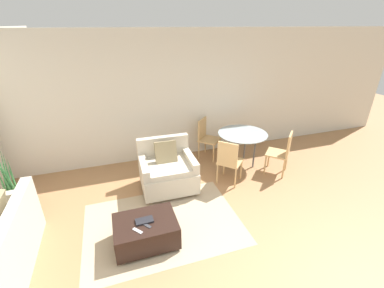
{
  "coord_description": "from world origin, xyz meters",
  "views": [
    {
      "loc": [
        -1.27,
        -1.99,
        2.81
      ],
      "look_at": [
        0.1,
        2.17,
        0.75
      ],
      "focal_mm": 24.0,
      "sensor_mm": 36.0,
      "label": 1
    }
  ],
  "objects_px": {
    "tv_remote_primary": "(147,225)",
    "dining_table": "(242,137)",
    "dining_chair_far_left": "(206,136)",
    "tv_remote_secondary": "(138,231)",
    "armchair": "(167,170)",
    "ottoman": "(146,231)",
    "dining_chair_near_right": "(283,151)",
    "potted_plant": "(14,197)",
    "dining_chair_near_left": "(229,160)",
    "book_stack": "(144,221)"
  },
  "relations": [
    {
      "from": "armchair",
      "to": "tv_remote_secondary",
      "type": "relative_size",
      "value": 6.93
    },
    {
      "from": "dining_chair_far_left",
      "to": "tv_remote_secondary",
      "type": "bearing_deg",
      "value": -128.25
    },
    {
      "from": "tv_remote_secondary",
      "to": "dining_chair_far_left",
      "type": "relative_size",
      "value": 0.16
    },
    {
      "from": "dining_chair_near_right",
      "to": "dining_chair_far_left",
      "type": "bearing_deg",
      "value": 135.0
    },
    {
      "from": "ottoman",
      "to": "potted_plant",
      "type": "xyz_separation_m",
      "value": [
        -1.9,
        1.32,
        0.08
      ]
    },
    {
      "from": "armchair",
      "to": "potted_plant",
      "type": "relative_size",
      "value": 0.89
    },
    {
      "from": "tv_remote_secondary",
      "to": "dining_table",
      "type": "height_order",
      "value": "dining_table"
    },
    {
      "from": "armchair",
      "to": "tv_remote_secondary",
      "type": "height_order",
      "value": "armchair"
    },
    {
      "from": "ottoman",
      "to": "dining_table",
      "type": "relative_size",
      "value": 0.83
    },
    {
      "from": "armchair",
      "to": "dining_chair_near_left",
      "type": "relative_size",
      "value": 1.1
    },
    {
      "from": "dining_table",
      "to": "dining_chair_far_left",
      "type": "bearing_deg",
      "value": 135.0
    },
    {
      "from": "armchair",
      "to": "potted_plant",
      "type": "distance_m",
      "value": 2.5
    },
    {
      "from": "tv_remote_secondary",
      "to": "dining_chair_near_right",
      "type": "relative_size",
      "value": 0.16
    },
    {
      "from": "dining_table",
      "to": "dining_chair_near_right",
      "type": "xyz_separation_m",
      "value": [
        0.59,
        -0.59,
        -0.13
      ]
    },
    {
      "from": "tv_remote_primary",
      "to": "dining_chair_near_left",
      "type": "height_order",
      "value": "dining_chair_near_left"
    },
    {
      "from": "tv_remote_primary",
      "to": "dining_chair_far_left",
      "type": "relative_size",
      "value": 0.16
    },
    {
      "from": "tv_remote_primary",
      "to": "potted_plant",
      "type": "distance_m",
      "value": 2.37
    },
    {
      "from": "dining_table",
      "to": "ottoman",
      "type": "bearing_deg",
      "value": -145.43
    },
    {
      "from": "ottoman",
      "to": "dining_chair_far_left",
      "type": "relative_size",
      "value": 0.95
    },
    {
      "from": "book_stack",
      "to": "tv_remote_secondary",
      "type": "xyz_separation_m",
      "value": [
        -0.11,
        -0.15,
        -0.01
      ]
    },
    {
      "from": "book_stack",
      "to": "dining_chair_near_right",
      "type": "xyz_separation_m",
      "value": [
        2.91,
        1.01,
        0.12
      ]
    },
    {
      "from": "tv_remote_primary",
      "to": "dining_table",
      "type": "xyz_separation_m",
      "value": [
        2.31,
        1.69,
        0.26
      ]
    },
    {
      "from": "tv_remote_primary",
      "to": "dining_table",
      "type": "bearing_deg",
      "value": 36.17
    },
    {
      "from": "potted_plant",
      "to": "ottoman",
      "type": "bearing_deg",
      "value": -34.76
    },
    {
      "from": "dining_chair_near_left",
      "to": "dining_chair_far_left",
      "type": "bearing_deg",
      "value": 90.0
    },
    {
      "from": "dining_table",
      "to": "dining_chair_far_left",
      "type": "distance_m",
      "value": 0.84
    },
    {
      "from": "tv_remote_secondary",
      "to": "potted_plant",
      "type": "relative_size",
      "value": 0.13
    },
    {
      "from": "armchair",
      "to": "tv_remote_primary",
      "type": "xyz_separation_m",
      "value": [
        -0.59,
        -1.33,
        0.03
      ]
    },
    {
      "from": "ottoman",
      "to": "tv_remote_primary",
      "type": "relative_size",
      "value": 5.98
    },
    {
      "from": "tv_remote_secondary",
      "to": "potted_plant",
      "type": "bearing_deg",
      "value": 140.46
    },
    {
      "from": "tv_remote_primary",
      "to": "dining_table",
      "type": "relative_size",
      "value": 0.14
    },
    {
      "from": "tv_remote_primary",
      "to": "dining_chair_near_left",
      "type": "distance_m",
      "value": 2.04
    },
    {
      "from": "tv_remote_secondary",
      "to": "dining_chair_far_left",
      "type": "bearing_deg",
      "value": 51.75
    },
    {
      "from": "ottoman",
      "to": "dining_chair_near_right",
      "type": "relative_size",
      "value": 0.95
    },
    {
      "from": "armchair",
      "to": "dining_chair_far_left",
      "type": "relative_size",
      "value": 1.1
    },
    {
      "from": "book_stack",
      "to": "dining_table",
      "type": "relative_size",
      "value": 0.23
    },
    {
      "from": "dining_table",
      "to": "dining_chair_near_left",
      "type": "xyz_separation_m",
      "value": [
        -0.59,
        -0.59,
        -0.13
      ]
    },
    {
      "from": "ottoman",
      "to": "dining_chair_far_left",
      "type": "distance_m",
      "value": 2.8
    },
    {
      "from": "dining_chair_near_left",
      "to": "dining_chair_far_left",
      "type": "height_order",
      "value": "same"
    },
    {
      "from": "dining_chair_near_right",
      "to": "dining_table",
      "type": "bearing_deg",
      "value": 135.0
    },
    {
      "from": "book_stack",
      "to": "dining_table",
      "type": "height_order",
      "value": "dining_table"
    },
    {
      "from": "tv_remote_primary",
      "to": "tv_remote_secondary",
      "type": "distance_m",
      "value": 0.14
    },
    {
      "from": "book_stack",
      "to": "tv_remote_primary",
      "type": "distance_m",
      "value": 0.09
    },
    {
      "from": "potted_plant",
      "to": "dining_chair_near_left",
      "type": "bearing_deg",
      "value": -4.89
    },
    {
      "from": "tv_remote_primary",
      "to": "dining_chair_near_left",
      "type": "bearing_deg",
      "value": 32.57
    },
    {
      "from": "potted_plant",
      "to": "book_stack",
      "type": "bearing_deg",
      "value": -34.86
    },
    {
      "from": "dining_chair_far_left",
      "to": "ottoman",
      "type": "bearing_deg",
      "value": -128.31
    },
    {
      "from": "dining_table",
      "to": "dining_chair_near_left",
      "type": "bearing_deg",
      "value": -135.0
    },
    {
      "from": "ottoman",
      "to": "dining_chair_near_right",
      "type": "bearing_deg",
      "value": 19.1
    },
    {
      "from": "dining_chair_near_left",
      "to": "dining_chair_near_right",
      "type": "bearing_deg",
      "value": 0.0
    }
  ]
}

